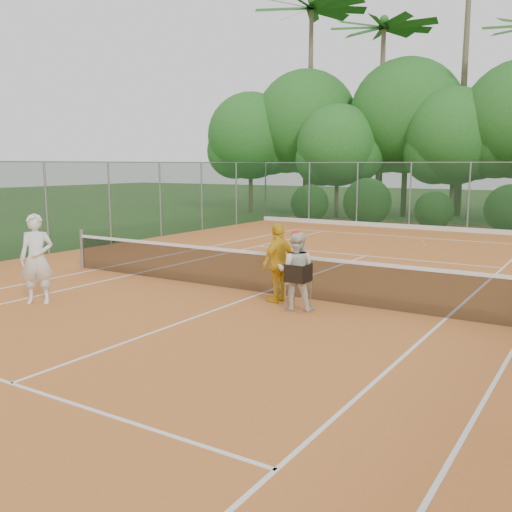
{
  "coord_description": "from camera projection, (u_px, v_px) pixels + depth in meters",
  "views": [
    {
      "loc": [
        6.66,
        -10.8,
        2.92
      ],
      "look_at": [
        0.61,
        -1.2,
        1.1
      ],
      "focal_mm": 40.0,
      "sensor_mm": 36.0,
      "label": 1
    }
  ],
  "objects": [
    {
      "name": "ground",
      "position": [
        261.0,
        294.0,
        12.99
      ],
      "size": [
        120.0,
        120.0,
        0.0
      ],
      "primitive_type": "plane",
      "color": "#274719",
      "rests_on": "ground"
    },
    {
      "name": "clay_court",
      "position": [
        261.0,
        294.0,
        12.99
      ],
      "size": [
        18.0,
        36.0,
        0.02
      ],
      "primitive_type": "cube",
      "color": "#C66F2D",
      "rests_on": "ground"
    },
    {
      "name": "tennis_net",
      "position": [
        261.0,
        271.0,
        12.9
      ],
      "size": [
        11.97,
        0.1,
        1.1
      ],
      "color": "gray",
      "rests_on": "clay_court"
    },
    {
      "name": "player_white",
      "position": [
        37.0,
        259.0,
        11.95
      ],
      "size": [
        0.83,
        0.78,
        1.9
      ],
      "primitive_type": "imported",
      "rotation": [
        0.0,
        0.0,
        0.65
      ],
      "color": "white",
      "rests_on": "clay_court"
    },
    {
      "name": "player_center_grp",
      "position": [
        296.0,
        271.0,
        11.43
      ],
      "size": [
        0.92,
        0.82,
        1.61
      ],
      "color": "silver",
      "rests_on": "clay_court"
    },
    {
      "name": "player_yellow",
      "position": [
        279.0,
        263.0,
        12.09
      ],
      "size": [
        0.56,
        1.04,
        1.68
      ],
      "primitive_type": "imported",
      "rotation": [
        0.0,
        0.0,
        -1.73
      ],
      "color": "yellow",
      "rests_on": "clay_court"
    },
    {
      "name": "ball_hopper",
      "position": [
        298.0,
        274.0,
        11.31
      ],
      "size": [
        0.42,
        0.42,
        0.96
      ],
      "rotation": [
        0.0,
        0.0,
        0.38
      ],
      "color": "gray",
      "rests_on": "clay_court"
    },
    {
      "name": "stray_ball_a",
      "position": [
        395.0,
        236.0,
        23.29
      ],
      "size": [
        0.07,
        0.07,
        0.07
      ],
      "primitive_type": "sphere",
      "color": "yellow",
      "rests_on": "clay_court"
    },
    {
      "name": "stray_ball_b",
      "position": [
        423.0,
        241.0,
        21.66
      ],
      "size": [
        0.07,
        0.07,
        0.07
      ],
      "primitive_type": "sphere",
      "color": "yellow",
      "rests_on": "clay_court"
    },
    {
      "name": "stray_ball_c",
      "position": [
        424.0,
        245.0,
        20.47
      ],
      "size": [
        0.07,
        0.07,
        0.07
      ],
      "primitive_type": "sphere",
      "color": "yellow",
      "rests_on": "clay_court"
    },
    {
      "name": "court_markings",
      "position": [
        261.0,
        293.0,
        12.98
      ],
      "size": [
        11.03,
        23.83,
        0.01
      ],
      "color": "white",
      "rests_on": "clay_court"
    },
    {
      "name": "fence_back",
      "position": [
        439.0,
        197.0,
        25.28
      ],
      "size": [
        18.07,
        0.07,
        3.0
      ],
      "color": "#19381E",
      "rests_on": "clay_court"
    },
    {
      "name": "tropical_treeline",
      "position": [
        499.0,
        120.0,
        28.32
      ],
      "size": [
        32.1,
        8.49,
        15.03
      ],
      "color": "brown",
      "rests_on": "ground"
    }
  ]
}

